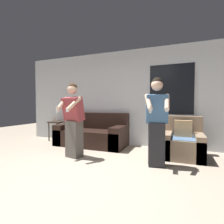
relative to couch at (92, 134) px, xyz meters
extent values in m
plane|color=tan|center=(0.82, -2.32, -0.31)|extent=(14.00, 14.00, 0.00)
cube|color=silver|center=(0.82, 0.48, 1.04)|extent=(6.67, 0.06, 2.70)
cube|color=black|center=(2.09, 0.45, 1.24)|extent=(1.10, 0.01, 1.30)
cube|color=black|center=(0.00, -0.05, -0.09)|extent=(1.96, 0.92, 0.44)
cube|color=black|center=(0.00, 0.29, 0.37)|extent=(1.96, 0.22, 0.47)
cube|color=black|center=(-0.84, -0.05, -0.02)|extent=(0.28, 0.92, 0.58)
cube|color=black|center=(0.84, -0.05, -0.02)|extent=(0.28, 0.92, 0.58)
cube|color=#937A60|center=(2.39, -0.28, -0.09)|extent=(0.83, 0.91, 0.43)
cube|color=#937A60|center=(2.39, 0.08, 0.35)|extent=(0.83, 0.20, 0.45)
cube|color=#937A60|center=(2.06, -0.28, -0.04)|extent=(0.18, 0.91, 0.53)
cube|color=#937A60|center=(2.71, -0.28, -0.04)|extent=(0.18, 0.91, 0.53)
cube|color=slate|center=(2.39, -0.32, 0.13)|extent=(0.70, 0.73, 0.01)
cube|color=tan|center=(2.39, -0.21, 0.31)|extent=(0.36, 0.14, 0.36)
cube|color=#332319|center=(-1.37, 0.20, 0.28)|extent=(0.44, 0.46, 0.04)
cylinder|color=#332319|center=(-1.55, 0.01, -0.02)|extent=(0.04, 0.04, 0.58)
cylinder|color=#332319|center=(-1.19, 0.01, -0.02)|extent=(0.04, 0.04, 0.58)
cylinder|color=#332319|center=(-1.55, 0.38, -0.02)|extent=(0.04, 0.04, 0.58)
cylinder|color=#332319|center=(-1.19, 0.38, -0.02)|extent=(0.04, 0.04, 0.58)
cube|color=beige|center=(-1.48, 0.18, 0.37)|extent=(0.10, 0.02, 0.17)
cube|color=#56514C|center=(0.17, -1.14, 0.09)|extent=(0.36, 0.30, 0.80)
cube|color=#99383D|center=(0.16, -1.17, 0.74)|extent=(0.48, 0.39, 0.54)
sphere|color=#DBAD8E|center=(0.16, -1.18, 1.17)|extent=(0.21, 0.21, 0.21)
sphere|color=#3D2819|center=(0.16, -1.17, 1.21)|extent=(0.20, 0.20, 0.20)
cylinder|color=#DBAD8E|center=(-0.04, -1.28, 0.86)|extent=(0.09, 0.36, 0.31)
cube|color=white|center=(-0.04, -1.43, 0.74)|extent=(0.04, 0.04, 0.13)
cylinder|color=#DBAD8E|center=(0.31, -1.35, 0.86)|extent=(0.20, 0.36, 0.31)
cube|color=white|center=(0.25, -1.49, 0.74)|extent=(0.05, 0.04, 0.08)
cube|color=#28282D|center=(1.92, -1.05, 0.10)|extent=(0.34, 0.30, 0.82)
cube|color=#3D6693|center=(1.92, -1.07, 0.77)|extent=(0.44, 0.35, 0.54)
sphere|color=#DBAD8E|center=(1.92, -1.08, 1.20)|extent=(0.22, 0.22, 0.22)
sphere|color=black|center=(1.92, -1.07, 1.24)|extent=(0.20, 0.20, 0.20)
cylinder|color=#DBAD8E|center=(1.80, -1.25, 0.88)|extent=(0.21, 0.36, 0.31)
cube|color=white|center=(1.86, -1.39, 0.76)|extent=(0.04, 0.04, 0.13)
cylinder|color=#DBAD8E|center=(2.11, -1.18, 0.88)|extent=(0.10, 0.36, 0.31)
cube|color=white|center=(2.12, -1.33, 0.76)|extent=(0.05, 0.05, 0.08)
camera|label=1|loc=(2.34, -4.37, 0.83)|focal=28.00mm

